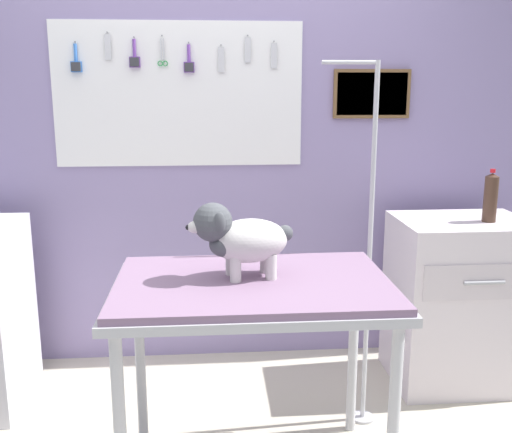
# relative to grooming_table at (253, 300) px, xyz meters

# --- Properties ---
(rear_wall_panel) EXTENTS (4.00, 0.11, 2.30)m
(rear_wall_panel) POSITION_rel_grooming_table_xyz_m (-0.14, 1.18, 0.39)
(rear_wall_panel) COLOR #8C7CAC
(rear_wall_panel) RESTS_ON ground
(grooming_table) EXTENTS (1.08, 0.72, 0.85)m
(grooming_table) POSITION_rel_grooming_table_xyz_m (0.00, 0.00, 0.00)
(grooming_table) COLOR #B7B7BC
(grooming_table) RESTS_ON ground
(grooming_arm) EXTENTS (0.30, 0.11, 1.68)m
(grooming_arm) POSITION_rel_grooming_table_xyz_m (0.55, 0.38, 0.02)
(grooming_arm) COLOR #B7B7BC
(grooming_arm) RESTS_ON ground
(dog) EXTENTS (0.41, 0.23, 0.30)m
(dog) POSITION_rel_grooming_table_xyz_m (-0.05, 0.03, 0.24)
(dog) COLOR silver
(dog) RESTS_ON grooming_table
(cabinet_right) EXTENTS (0.68, 0.54, 0.90)m
(cabinet_right) POSITION_rel_grooming_table_xyz_m (1.16, 0.74, -0.32)
(cabinet_right) COLOR silver
(cabinet_right) RESTS_ON ground
(soda_bottle) EXTENTS (0.07, 0.07, 0.27)m
(soda_bottle) POSITION_rel_grooming_table_xyz_m (1.26, 0.69, 0.25)
(soda_bottle) COLOR #422C20
(soda_bottle) RESTS_ON cabinet_right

